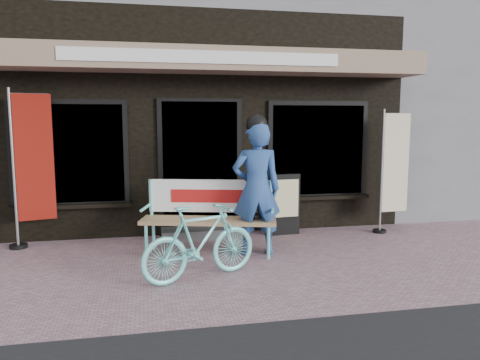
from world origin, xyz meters
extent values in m
plane|color=#A57E88|center=(0.00, 0.00, 0.00)|extent=(70.00, 70.00, 0.00)
cube|color=black|center=(0.00, 5.00, 1.80)|extent=(7.00, 6.00, 3.60)
cube|color=gray|center=(0.00, 1.65, 2.75)|extent=(7.00, 0.80, 0.35)
cube|color=white|center=(0.00, 1.24, 2.75)|extent=(4.00, 0.02, 0.18)
cube|color=black|center=(0.00, 1.98, 1.10)|extent=(1.20, 0.06, 2.10)
cube|color=black|center=(0.00, 1.97, 1.10)|extent=(1.35, 0.04, 2.20)
cube|color=black|center=(-2.00, 1.98, 1.35)|extent=(1.60, 0.06, 1.50)
cube|color=black|center=(2.00, 1.98, 1.35)|extent=(1.60, 0.06, 1.50)
cube|color=black|center=(-2.00, 1.97, 1.35)|extent=(1.75, 0.04, 1.65)
cube|color=black|center=(2.00, 1.97, 1.35)|extent=(1.75, 0.04, 1.65)
cube|color=black|center=(-2.00, 1.92, 0.55)|extent=(1.80, 0.18, 0.06)
cube|color=black|center=(2.00, 1.92, 0.55)|extent=(1.80, 0.18, 0.06)
cube|color=#59595B|center=(0.00, 1.75, 0.07)|extent=(1.30, 0.45, 0.15)
cylinder|color=#6FDAD6|center=(-0.89, 0.85, 0.22)|extent=(0.06, 0.06, 0.44)
cylinder|color=#6FDAD6|center=(-0.78, 1.25, 0.22)|extent=(0.06, 0.06, 0.44)
cylinder|color=#6FDAD6|center=(0.73, 0.42, 0.22)|extent=(0.06, 0.06, 0.44)
cylinder|color=#6FDAD6|center=(0.84, 0.83, 0.22)|extent=(0.06, 0.06, 0.44)
cube|color=tan|center=(-0.02, 0.84, 0.47)|extent=(1.94, 0.93, 0.05)
cylinder|color=#6FDAD6|center=(-0.80, 1.26, 0.73)|extent=(0.06, 0.06, 0.57)
cylinder|color=#6FDAD6|center=(0.86, 0.82, 0.73)|extent=(0.06, 0.06, 0.57)
cube|color=white|center=(0.03, 1.06, 0.78)|extent=(1.73, 0.49, 0.47)
cube|color=#B21414|center=(0.03, 1.03, 0.78)|extent=(1.09, 0.30, 0.19)
cylinder|color=#6FDAD6|center=(-0.88, 1.06, 0.65)|extent=(0.16, 0.46, 0.04)
cylinder|color=#6FDAD6|center=(0.83, 0.61, 0.65)|extent=(0.16, 0.46, 0.04)
imported|color=#284B8C|center=(0.63, 0.69, 0.92)|extent=(0.71, 0.50, 1.83)
sphere|color=black|center=(0.63, 0.69, 1.80)|extent=(0.32, 0.32, 0.29)
imported|color=#6FDAD6|center=(-0.26, -0.18, 0.45)|extent=(1.54, 0.94, 0.89)
cylinder|color=gray|center=(-2.73, 1.67, 1.16)|extent=(0.05, 0.05, 2.32)
cylinder|color=gray|center=(-2.47, 1.74, 2.23)|extent=(0.51, 0.16, 0.03)
cube|color=maroon|center=(-2.45, 1.74, 1.32)|extent=(0.52, 0.17, 1.84)
cylinder|color=black|center=(-2.73, 1.67, 0.03)|extent=(0.31, 0.31, 0.05)
cylinder|color=gray|center=(2.93, 1.48, 1.02)|extent=(0.03, 0.03, 2.04)
cylinder|color=gray|center=(3.16, 1.49, 1.96)|extent=(0.46, 0.04, 0.02)
cube|color=beige|center=(3.17, 1.49, 1.16)|extent=(0.46, 0.05, 1.62)
cylinder|color=black|center=(2.93, 1.48, 0.02)|extent=(0.23, 0.23, 0.05)
cube|color=black|center=(1.33, 1.67, 0.50)|extent=(0.50, 0.13, 0.99)
cube|color=beige|center=(1.34, 1.62, 0.61)|extent=(0.42, 0.06, 0.61)
camera|label=1|loc=(-0.86, -5.51, 1.89)|focal=35.00mm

